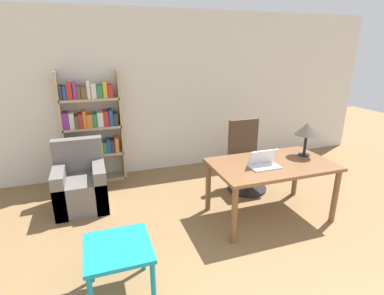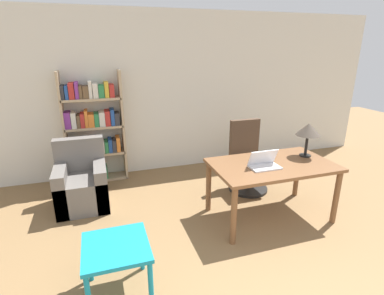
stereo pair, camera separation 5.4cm
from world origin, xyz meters
name	(u,v)px [view 1 (the left image)]	position (x,y,z in m)	size (l,w,h in m)	color
wall_back	(168,94)	(0.00, 4.53, 1.35)	(8.00, 0.06, 2.70)	silver
desk	(271,170)	(0.79, 2.46, 0.65)	(1.51, 0.89, 0.74)	brown
laptop	(264,163)	(0.62, 2.39, 0.79)	(0.36, 0.21, 0.21)	silver
table_lamp	(307,130)	(1.35, 2.56, 1.10)	(0.31, 0.31, 0.45)	black
office_chair	(246,160)	(0.90, 3.30, 0.46)	(0.59, 0.59, 1.07)	black
side_table_blue	(118,254)	(-1.19, 1.73, 0.43)	(0.56, 0.57, 0.51)	teal
armchair	(81,185)	(-1.52, 3.53, 0.30)	(0.67, 0.72, 0.91)	#66605B
bookshelf	(91,132)	(-1.32, 4.34, 0.84)	(0.92, 0.28, 1.78)	tan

